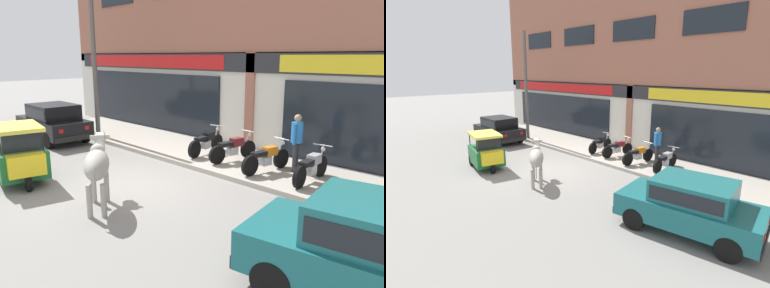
% 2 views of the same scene
% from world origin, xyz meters
% --- Properties ---
extents(ground_plane, '(90.00, 90.00, 0.00)m').
position_xyz_m(ground_plane, '(0.00, 0.00, 0.00)').
color(ground_plane, gray).
extents(sidewalk, '(19.00, 3.04, 0.14)m').
position_xyz_m(sidewalk, '(0.00, 3.72, 0.07)').
color(sidewalk, '#A8A093').
rests_on(sidewalk, ground).
extents(shop_building, '(23.00, 1.40, 10.09)m').
position_xyz_m(shop_building, '(0.00, 5.50, 4.85)').
color(shop_building, '#9E604C').
rests_on(shop_building, ground).
extents(cow, '(1.84, 1.47, 1.61)m').
position_xyz_m(cow, '(0.77, -1.22, 1.01)').
color(cow, '#9E998E').
rests_on(cow, ground).
extents(car_0, '(3.64, 1.66, 1.46)m').
position_xyz_m(car_0, '(-6.36, 1.07, 0.81)').
color(car_0, black).
rests_on(car_0, ground).
extents(car_1, '(3.78, 2.17, 1.46)m').
position_xyz_m(car_1, '(6.34, -0.36, 0.81)').
color(car_1, black).
rests_on(car_1, ground).
extents(auto_rickshaw, '(2.11, 1.47, 1.52)m').
position_xyz_m(auto_rickshaw, '(-2.17, -1.77, 0.66)').
color(auto_rickshaw, black).
rests_on(auto_rickshaw, ground).
extents(motorcycle_0, '(0.52, 1.81, 0.88)m').
position_xyz_m(motorcycle_0, '(-0.40, 3.47, 0.52)').
color(motorcycle_0, black).
rests_on(motorcycle_0, sidewalk).
extents(motorcycle_1, '(0.60, 1.80, 0.88)m').
position_xyz_m(motorcycle_1, '(0.74, 3.45, 0.52)').
color(motorcycle_1, black).
rests_on(motorcycle_1, sidewalk).
extents(motorcycle_2, '(0.57, 1.81, 0.88)m').
position_xyz_m(motorcycle_2, '(2.09, 3.24, 0.52)').
color(motorcycle_2, black).
rests_on(motorcycle_2, sidewalk).
extents(motorcycle_3, '(0.52, 1.81, 0.88)m').
position_xyz_m(motorcycle_3, '(3.39, 3.33, 0.52)').
color(motorcycle_3, black).
rests_on(motorcycle_3, sidewalk).
extents(pedestrian, '(0.32, 0.49, 1.60)m').
position_xyz_m(pedestrian, '(2.63, 3.87, 1.12)').
color(pedestrian, '#2D2D33').
rests_on(pedestrian, sidewalk).
extents(utility_pole, '(0.18, 0.18, 6.15)m').
position_xyz_m(utility_pole, '(-5.48, 2.50, 3.21)').
color(utility_pole, '#595651').
rests_on(utility_pole, sidewalk).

